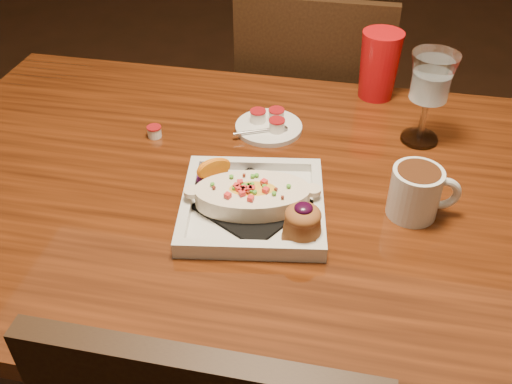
% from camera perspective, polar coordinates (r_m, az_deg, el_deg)
% --- Properties ---
extents(table, '(1.50, 0.90, 0.75)m').
position_cam_1_polar(table, '(1.13, 2.04, -3.54)').
color(table, '#64290E').
rests_on(table, floor).
extents(chair_far, '(0.42, 0.42, 0.93)m').
position_cam_1_polar(chair_far, '(1.72, 5.58, 6.66)').
color(chair_far, black).
rests_on(chair_far, floor).
extents(plate, '(0.29, 0.29, 0.08)m').
position_cam_1_polar(plate, '(1.00, 0.14, -1.04)').
color(plate, silver).
rests_on(plate, table).
extents(coffee_mug, '(0.12, 0.09, 0.09)m').
position_cam_1_polar(coffee_mug, '(1.02, 15.80, 0.12)').
color(coffee_mug, silver).
rests_on(coffee_mug, table).
extents(goblet, '(0.09, 0.09, 0.19)m').
position_cam_1_polar(goblet, '(1.19, 17.09, 10.43)').
color(goblet, silver).
rests_on(goblet, table).
extents(saucer, '(0.14, 0.14, 0.10)m').
position_cam_1_polar(saucer, '(1.24, 1.26, 6.72)').
color(saucer, silver).
rests_on(saucer, table).
extents(creamer_loose, '(0.03, 0.03, 0.02)m').
position_cam_1_polar(creamer_loose, '(1.23, -10.13, 5.97)').
color(creamer_loose, white).
rests_on(creamer_loose, table).
extents(red_tumbler, '(0.09, 0.09, 0.16)m').
position_cam_1_polar(red_tumbler, '(1.36, 12.22, 12.29)').
color(red_tumbler, red).
rests_on(red_tumbler, table).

